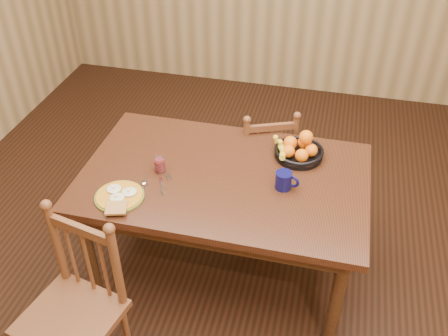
% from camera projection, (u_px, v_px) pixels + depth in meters
% --- Properties ---
extents(room, '(4.52, 5.02, 2.72)m').
position_uv_depth(room, '(224.00, 79.00, 2.43)').
color(room, black).
rests_on(room, ground).
extents(dining_table, '(1.60, 1.00, 0.75)m').
position_uv_depth(dining_table, '(224.00, 187.00, 2.85)').
color(dining_table, black).
rests_on(dining_table, ground).
extents(chair_far, '(0.50, 0.49, 0.86)m').
position_uv_depth(chair_far, '(264.00, 162.00, 3.45)').
color(chair_far, '#552E19').
rests_on(chair_far, ground).
extents(chair_near, '(0.51, 0.50, 0.95)m').
position_uv_depth(chair_near, '(75.00, 309.00, 2.42)').
color(chair_near, '#552E19').
rests_on(chair_near, ground).
extents(breakfast_plate, '(0.26, 0.30, 0.04)m').
position_uv_depth(breakfast_plate, '(119.00, 196.00, 2.63)').
color(breakfast_plate, '#59601E').
rests_on(breakfast_plate, dining_table).
extents(fork, '(0.07, 0.18, 0.00)m').
position_uv_depth(fork, '(164.00, 183.00, 2.73)').
color(fork, silver).
rests_on(fork, dining_table).
extents(spoon, '(0.05, 0.16, 0.01)m').
position_uv_depth(spoon, '(143.00, 185.00, 2.72)').
color(spoon, silver).
rests_on(spoon, dining_table).
extents(coffee_mug, '(0.13, 0.09, 0.10)m').
position_uv_depth(coffee_mug, '(284.00, 180.00, 2.68)').
color(coffee_mug, '#0B0B3D').
rests_on(coffee_mug, dining_table).
extents(juice_glass, '(0.06, 0.06, 0.09)m').
position_uv_depth(juice_glass, '(160.00, 165.00, 2.80)').
color(juice_glass, silver).
rests_on(juice_glass, dining_table).
extents(fruit_bowl, '(0.32, 0.29, 0.17)m').
position_uv_depth(fruit_bowl, '(298.00, 150.00, 2.91)').
color(fruit_bowl, black).
rests_on(fruit_bowl, dining_table).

